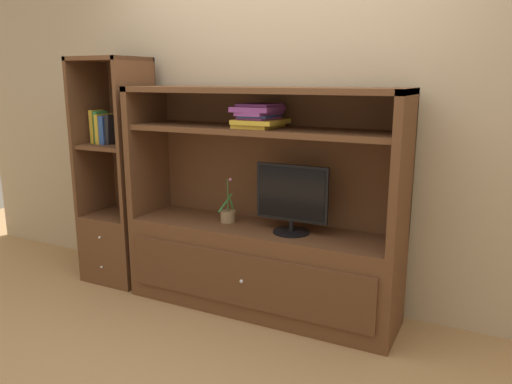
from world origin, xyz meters
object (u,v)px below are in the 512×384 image
upright_book_row (106,128)px  bookshelf_tall (120,209)px  potted_plant (228,215)px  media_console (260,242)px  tv_monitor (292,198)px  magazine_stack (259,116)px

upright_book_row → bookshelf_tall: bearing=8.8°
potted_plant → upright_book_row: size_ratio=1.24×
media_console → tv_monitor: 0.41m
upright_book_row → magazine_stack: bearing=-0.1°
tv_monitor → magazine_stack: (-0.24, 0.02, 0.51)m
magazine_stack → upright_book_row: (-1.30, 0.00, -0.14)m
media_console → potted_plant: size_ratio=6.00×
media_console → bookshelf_tall: bookshelf_tall is taller
magazine_stack → potted_plant: bearing=176.5°
media_console → magazine_stack: (-0.00, -0.01, 0.84)m
potted_plant → bookshelf_tall: size_ratio=0.18×
magazine_stack → upright_book_row: magazine_stack is taller
media_console → potted_plant: 0.29m
bookshelf_tall → upright_book_row: bookshelf_tall is taller
media_console → upright_book_row: bearing=-179.7°
magazine_stack → tv_monitor: bearing=-3.8°
tv_monitor → bookshelf_tall: (-1.46, 0.03, -0.26)m
tv_monitor → potted_plant: tv_monitor is taller
tv_monitor → magazine_stack: bearing=176.2°
tv_monitor → upright_book_row: size_ratio=1.93×
tv_monitor → upright_book_row: bearing=179.3°
media_console → upright_book_row: (-1.30, -0.01, 0.70)m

